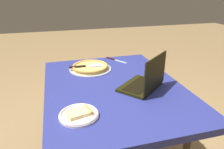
{
  "coord_description": "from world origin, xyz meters",
  "views": [
    {
      "loc": [
        1.34,
        -0.38,
        1.42
      ],
      "look_at": [
        -0.06,
        0.0,
        0.8
      ],
      "focal_mm": 34.04,
      "sensor_mm": 36.0,
      "label": 1
    }
  ],
  "objects_px": {
    "laptop": "(145,81)",
    "table_knife": "(114,60)",
    "dining_table": "(113,93)",
    "pizza_plate": "(79,114)",
    "pizza_tray": "(90,67)"
  },
  "relations": [
    {
      "from": "table_knife",
      "to": "pizza_tray",
      "type": "bearing_deg",
      "value": -56.46
    },
    {
      "from": "dining_table",
      "to": "pizza_tray",
      "type": "xyz_separation_m",
      "value": [
        -0.36,
        -0.11,
        0.08
      ]
    },
    {
      "from": "dining_table",
      "to": "pizza_plate",
      "type": "height_order",
      "value": "pizza_plate"
    },
    {
      "from": "laptop",
      "to": "pizza_plate",
      "type": "relative_size",
      "value": 1.72
    },
    {
      "from": "dining_table",
      "to": "table_knife",
      "type": "bearing_deg",
      "value": 163.2
    },
    {
      "from": "laptop",
      "to": "table_knife",
      "type": "bearing_deg",
      "value": -176.99
    },
    {
      "from": "dining_table",
      "to": "pizza_tray",
      "type": "bearing_deg",
      "value": -163.46
    },
    {
      "from": "table_knife",
      "to": "laptop",
      "type": "bearing_deg",
      "value": 3.01
    },
    {
      "from": "pizza_tray",
      "to": "table_knife",
      "type": "xyz_separation_m",
      "value": [
        -0.18,
        0.27,
        -0.02
      ]
    },
    {
      "from": "pizza_plate",
      "to": "pizza_tray",
      "type": "xyz_separation_m",
      "value": [
        -0.7,
        0.19,
        0.01
      ]
    },
    {
      "from": "dining_table",
      "to": "laptop",
      "type": "height_order",
      "value": "laptop"
    },
    {
      "from": "pizza_plate",
      "to": "table_knife",
      "type": "height_order",
      "value": "pizza_plate"
    },
    {
      "from": "laptop",
      "to": "pizza_tray",
      "type": "xyz_separation_m",
      "value": [
        -0.47,
        -0.31,
        -0.04
      ]
    },
    {
      "from": "dining_table",
      "to": "laptop",
      "type": "bearing_deg",
      "value": 60.27
    },
    {
      "from": "pizza_plate",
      "to": "table_knife",
      "type": "xyz_separation_m",
      "value": [
        -0.88,
        0.46,
        -0.01
      ]
    }
  ]
}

